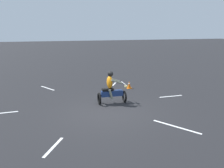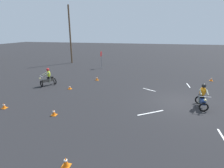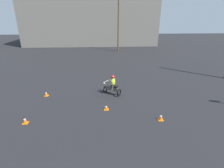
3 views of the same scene
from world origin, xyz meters
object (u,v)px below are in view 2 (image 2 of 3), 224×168
Objects in this scene: traffic_cone_mid_left at (97,78)px; traffic_cone_far_left at (66,162)px; traffic_cone_far_right at (4,106)px; traffic_cone_far_center at (54,113)px; traffic_cone_mid_center at (70,87)px; traffic_cone_near_left at (211,79)px; motorcycle_rider_background at (48,78)px; utility_pole_near at (70,35)px; motorcycle_rider_foreground at (202,97)px; stop_sign at (101,56)px.

traffic_cone_far_left reaches higher than traffic_cone_mid_left.
traffic_cone_far_center reaches higher than traffic_cone_far_right.
traffic_cone_mid_center is at bearing 25.06° from traffic_cone_far_left.
traffic_cone_far_right is at bearing 123.67° from traffic_cone_near_left.
motorcycle_rider_background is at bearing 34.49° from traffic_cone_far_center.
traffic_cone_near_left is 20.31m from utility_pole_near.
traffic_cone_far_center is (-0.17, -3.80, 0.01)m from traffic_cone_far_right.
traffic_cone_far_left reaches higher than traffic_cone_near_left.
traffic_cone_mid_left reaches higher than traffic_cone_near_left.
utility_pole_near is at bearing 24.70° from traffic_cone_far_left.
traffic_cone_far_center is 19.01m from utility_pole_near.
motorcycle_rider_foreground is 0.19× the size of utility_pole_near.
traffic_cone_far_center is at bearing -158.09° from utility_pole_near.
traffic_cone_far_center is 4.61m from traffic_cone_far_left.
stop_sign is 14.36m from traffic_cone_far_center.
motorcycle_rider_foreground is 7.77m from traffic_cone_near_left.
traffic_cone_far_left is at bearing 147.52° from traffic_cone_near_left.
stop_sign is at bearing 4.36° from traffic_cone_far_center.
traffic_cone_mid_center is 0.79× the size of traffic_cone_mid_left.
traffic_cone_mid_left is at bearing 12.00° from traffic_cone_far_left.
utility_pole_near is at bearing -39.48° from motorcycle_rider_foreground.
traffic_cone_far_right reaches higher than traffic_cone_mid_center.
motorcycle_rider_foreground and motorcycle_rider_background have the same top height.
stop_sign is 7.08m from utility_pole_near.
traffic_cone_near_left is 16.95m from traffic_cone_far_left.
traffic_cone_mid_left reaches higher than traffic_cone_far_center.
traffic_cone_mid_center is 0.84× the size of traffic_cone_far_center.
stop_sign reaches higher than traffic_cone_near_left.
traffic_cone_mid_center is at bearing 155.66° from traffic_cone_mid_left.
motorcycle_rider_foreground is 13.31m from traffic_cone_far_right.
utility_pole_near is (9.02, 7.10, 4.15)m from traffic_cone_mid_left.
traffic_cone_mid_left is 8.95m from traffic_cone_far_right.
stop_sign is 0.26× the size of utility_pole_near.
traffic_cone_far_left is (-17.98, -3.80, -1.44)m from stop_sign.
stop_sign reaches higher than traffic_cone_far_left.
traffic_cone_mid_center is at bearing -158.25° from motorcycle_rider_background.
utility_pole_near reaches higher than traffic_cone_far_left.
traffic_cone_far_left is at bearing -155.30° from utility_pole_near.
traffic_cone_far_left is at bearing -144.01° from traffic_cone_far_center.
traffic_cone_far_right is (-5.29, 0.04, -0.55)m from motorcycle_rider_background.
motorcycle_rider_background is 4.97× the size of traffic_cone_near_left.
stop_sign is (8.78, -2.67, 0.91)m from motorcycle_rider_background.
motorcycle_rider_foreground is 13.06m from motorcycle_rider_background.
motorcycle_rider_foreground is at bearing -136.98° from stop_sign.
traffic_cone_mid_left is at bearing -141.80° from utility_pole_near.
traffic_cone_mid_center is at bearing 15.11° from traffic_cone_far_center.
stop_sign is 14.41m from traffic_cone_far_right.
traffic_cone_mid_left is at bearing 101.55° from traffic_cone_near_left.
traffic_cone_far_left reaches higher than traffic_cone_far_center.
traffic_cone_far_center is at bearing -92.57° from traffic_cone_far_right.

